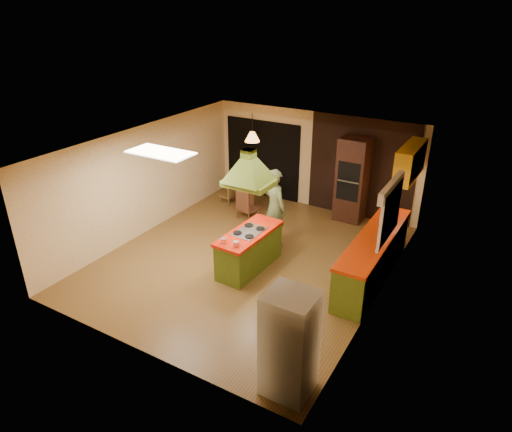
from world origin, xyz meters
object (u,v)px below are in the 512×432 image
Objects in this scene: refrigerator at (290,344)px; wall_oven at (352,180)px; dining_table at (252,187)px; canister_large at (387,213)px; man at (275,208)px; kitchen_island at (249,250)px.

wall_oven reaches higher than refrigerator.
canister_large is (3.71, -0.88, 0.47)m from dining_table.
canister_large is (2.26, 0.61, 0.15)m from man.
wall_oven is at bearing 101.73° from refrigerator.
refrigerator is (2.13, -2.49, 0.38)m from kitchen_island.
refrigerator reaches higher than canister_large.
kitchen_island is 0.80× the size of wall_oven.
dining_table is at bearing 122.04° from kitchen_island.
kitchen_island is 1.55× the size of dining_table.
refrigerator is 5.86m from wall_oven.
refrigerator is 6.31m from dining_table.
dining_table is (-1.45, 1.50, -0.32)m from man.
refrigerator is 4.27m from canister_large.
wall_oven reaches higher than man.
canister_large is at bearing -48.13° from wall_oven.
kitchen_island is at bearing 116.68° from man.
dining_table is at bearing 166.59° from canister_large.
refrigerator reaches higher than dining_table.
man is at bearing -45.88° from dining_table.
canister_large is at bearing -13.41° from dining_table.
man is 1.65× the size of dining_table.
man is 8.09× the size of canister_large.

